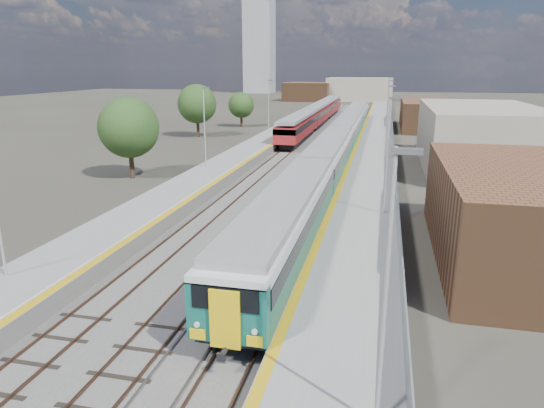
% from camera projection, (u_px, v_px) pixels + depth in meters
% --- Properties ---
extents(ground, '(320.00, 320.00, 0.00)m').
position_uv_depth(ground, '(330.00, 153.00, 59.68)').
color(ground, '#47443A').
rests_on(ground, ground).
extents(ballast_bed, '(10.50, 155.00, 0.06)m').
position_uv_depth(ballast_bed, '(315.00, 149.00, 62.50)').
color(ballast_bed, '#565451').
rests_on(ballast_bed, ground).
extents(tracks, '(8.96, 160.00, 0.17)m').
position_uv_depth(tracks, '(321.00, 147.00, 63.92)').
color(tracks, '#4C3323').
rests_on(tracks, ground).
extents(platform_right, '(4.70, 155.00, 8.52)m').
position_uv_depth(platform_right, '(375.00, 147.00, 60.72)').
color(platform_right, slate).
rests_on(platform_right, ground).
extents(platform_left, '(4.30, 155.00, 8.52)m').
position_uv_depth(platform_left, '(264.00, 144.00, 63.83)').
color(platform_left, slate).
rests_on(platform_left, ground).
extents(buildings, '(72.00, 185.50, 40.00)m').
position_uv_depth(buildings, '(304.00, 65.00, 143.74)').
color(buildings, brown).
rests_on(buildings, ground).
extents(green_train, '(2.94, 81.77, 3.23)m').
position_uv_depth(green_train, '(340.00, 140.00, 54.56)').
color(green_train, black).
rests_on(green_train, ground).
extents(red_train, '(2.90, 58.87, 3.67)m').
position_uv_depth(red_train, '(317.00, 114.00, 86.42)').
color(red_train, black).
rests_on(red_train, ground).
extents(tree_a, '(5.62, 5.62, 7.62)m').
position_uv_depth(tree_a, '(129.00, 128.00, 45.07)').
color(tree_a, '#382619').
rests_on(tree_a, ground).
extents(tree_b, '(5.78, 5.78, 7.84)m').
position_uv_depth(tree_b, '(197.00, 104.00, 72.30)').
color(tree_b, '#382619').
rests_on(tree_b, ground).
extents(tree_c, '(4.49, 4.49, 6.08)m').
position_uv_depth(tree_c, '(241.00, 105.00, 84.89)').
color(tree_c, '#382619').
rests_on(tree_c, ground).
extents(tree_d, '(4.34, 4.34, 5.88)m').
position_uv_depth(tree_d, '(481.00, 114.00, 69.96)').
color(tree_d, '#382619').
rests_on(tree_d, ground).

